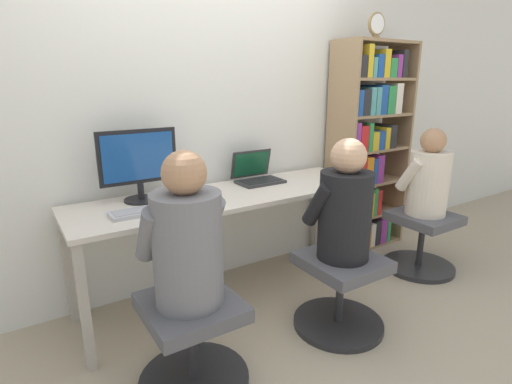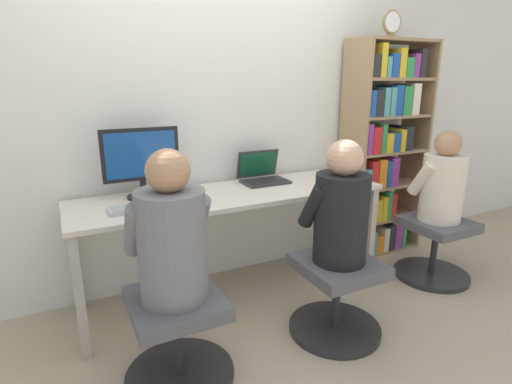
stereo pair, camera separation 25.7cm
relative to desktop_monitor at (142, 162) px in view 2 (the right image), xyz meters
name	(u,v)px [view 2 (the right image)]	position (x,y,z in m)	size (l,w,h in m)	color
ground_plane	(253,314)	(0.56, -0.46, -0.99)	(14.00, 14.00, 0.00)	tan
wall_back	(210,108)	(0.56, 0.22, 0.31)	(10.00, 0.05, 2.60)	silver
desk	(233,203)	(0.56, -0.15, -0.31)	(2.11, 0.62, 0.76)	beige
desktop_monitor	(142,162)	(0.00, 0.00, 0.00)	(0.48, 0.21, 0.45)	black
laptop	(263,176)	(0.87, 0.01, -0.19)	(0.33, 0.26, 0.23)	#2D2D30
keyboard	(146,207)	(-0.04, -0.25, -0.22)	(0.43, 0.14, 0.03)	#B2B2B7
computer_mouse_by_keyboard	(192,199)	(0.25, -0.24, -0.22)	(0.07, 0.10, 0.04)	silver
office_chair_left	(178,336)	(-0.04, -0.81, -0.74)	(0.56, 0.56, 0.47)	#262628
office_chair_right	(336,294)	(0.93, -0.84, -0.74)	(0.56, 0.56, 0.47)	#262628
person_at_monitor	(172,236)	(-0.04, -0.80, -0.20)	(0.40, 0.36, 0.73)	slate
person_at_laptop	(341,210)	(0.93, -0.84, -0.21)	(0.38, 0.34, 0.71)	black
bookshelf	(382,152)	(2.00, -0.02, -0.09)	(0.73, 0.33, 1.81)	#997A56
desk_clock	(392,23)	(1.91, -0.10, 0.91)	(0.17, 0.03, 0.19)	olive
office_chair_side	(434,247)	(2.05, -0.62, -0.74)	(0.56, 0.56, 0.47)	#262628
person_near_shelf	(442,182)	(2.05, -0.61, -0.23)	(0.37, 0.33, 0.68)	beige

